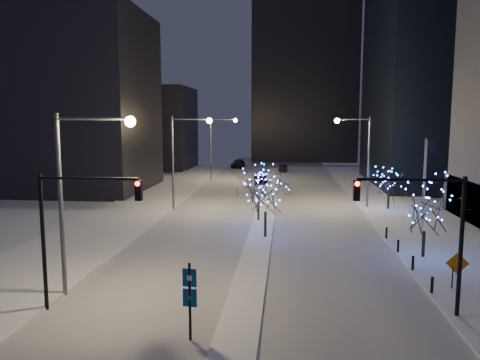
# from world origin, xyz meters

# --- Properties ---
(ground) EXTENTS (160.00, 160.00, 0.00)m
(ground) POSITION_xyz_m (0.00, 0.00, 0.00)
(ground) COLOR white
(ground) RESTS_ON ground
(road) EXTENTS (20.00, 130.00, 0.02)m
(road) POSITION_xyz_m (0.00, 35.00, 0.01)
(road) COLOR silver
(road) RESTS_ON ground
(median) EXTENTS (2.00, 80.00, 0.15)m
(median) POSITION_xyz_m (0.00, 30.00, 0.07)
(median) COLOR silver
(median) RESTS_ON ground
(east_sidewalk) EXTENTS (10.00, 90.00, 0.15)m
(east_sidewalk) POSITION_xyz_m (15.00, 20.00, 0.07)
(east_sidewalk) COLOR silver
(east_sidewalk) RESTS_ON ground
(west_sidewalk) EXTENTS (8.00, 90.00, 0.15)m
(west_sidewalk) POSITION_xyz_m (-14.00, 20.00, 0.07)
(west_sidewalk) COLOR silver
(west_sidewalk) RESTS_ON ground
(filler_west_near) EXTENTS (22.00, 18.00, 24.00)m
(filler_west_near) POSITION_xyz_m (-28.00, 40.00, 12.00)
(filler_west_near) COLOR black
(filler_west_near) RESTS_ON ground
(filler_west_far) EXTENTS (18.00, 16.00, 16.00)m
(filler_west_far) POSITION_xyz_m (-26.00, 70.00, 8.00)
(filler_west_far) COLOR black
(filler_west_far) RESTS_ON ground
(horizon_block) EXTENTS (24.00, 14.00, 42.00)m
(horizon_block) POSITION_xyz_m (6.00, 92.00, 21.00)
(horizon_block) COLOR black
(horizon_block) RESTS_ON ground
(street_lamp_w_near) EXTENTS (4.40, 0.56, 10.00)m
(street_lamp_w_near) POSITION_xyz_m (-8.94, 2.00, 6.50)
(street_lamp_w_near) COLOR #595E66
(street_lamp_w_near) RESTS_ON ground
(street_lamp_w_mid) EXTENTS (4.40, 0.56, 10.00)m
(street_lamp_w_mid) POSITION_xyz_m (-8.94, 27.00, 6.50)
(street_lamp_w_mid) COLOR #595E66
(street_lamp_w_mid) RESTS_ON ground
(street_lamp_w_far) EXTENTS (4.40, 0.56, 10.00)m
(street_lamp_w_far) POSITION_xyz_m (-8.94, 52.00, 6.50)
(street_lamp_w_far) COLOR #595E66
(street_lamp_w_far) RESTS_ON ground
(street_lamp_east) EXTENTS (3.90, 0.56, 10.00)m
(street_lamp_east) POSITION_xyz_m (10.08, 30.00, 6.45)
(street_lamp_east) COLOR #595E66
(street_lamp_east) RESTS_ON ground
(traffic_signal_west) EXTENTS (5.26, 0.43, 7.00)m
(traffic_signal_west) POSITION_xyz_m (-8.44, -0.00, 4.76)
(traffic_signal_west) COLOR black
(traffic_signal_west) RESTS_ON ground
(traffic_signal_east) EXTENTS (5.26, 0.43, 7.00)m
(traffic_signal_east) POSITION_xyz_m (8.94, 1.00, 4.76)
(traffic_signal_east) COLOR black
(traffic_signal_east) RESTS_ON ground
(flagpoles) EXTENTS (1.35, 2.60, 8.00)m
(flagpoles) POSITION_xyz_m (13.37, 17.25, 4.80)
(flagpoles) COLOR silver
(flagpoles) RESTS_ON east_sidewalk
(bollards) EXTENTS (0.16, 12.16, 0.90)m
(bollards) POSITION_xyz_m (10.20, 10.00, 0.60)
(bollards) COLOR black
(bollards) RESTS_ON east_sidewalk
(car_near) EXTENTS (2.46, 4.79, 1.56)m
(car_near) POSITION_xyz_m (-1.84, 49.30, 0.78)
(car_near) COLOR black
(car_near) RESTS_ON ground
(car_mid) EXTENTS (1.69, 4.26, 1.38)m
(car_mid) POSITION_xyz_m (1.50, 65.82, 0.69)
(car_mid) COLOR black
(car_mid) RESTS_ON ground
(car_far) EXTENTS (2.70, 5.59, 1.57)m
(car_far) POSITION_xyz_m (-7.64, 71.71, 0.78)
(car_far) COLOR black
(car_far) RESTS_ON ground
(holiday_tree_median_near) EXTENTS (4.95, 4.95, 5.48)m
(holiday_tree_median_near) POSITION_xyz_m (0.45, 15.63, 3.76)
(holiday_tree_median_near) COLOR black
(holiday_tree_median_near) RESTS_ON median
(holiday_tree_median_far) EXTENTS (4.46, 4.46, 5.19)m
(holiday_tree_median_far) POSITION_xyz_m (-0.50, 22.09, 3.44)
(holiday_tree_median_far) COLOR black
(holiday_tree_median_far) RESTS_ON median
(holiday_tree_plaza_near) EXTENTS (4.85, 4.85, 5.61)m
(holiday_tree_plaza_near) POSITION_xyz_m (11.69, 11.08, 3.68)
(holiday_tree_plaza_near) COLOR black
(holiday_tree_plaza_near) RESTS_ON east_sidewalk
(holiday_tree_plaza_far) EXTENTS (4.02, 4.02, 4.36)m
(holiday_tree_plaza_far) POSITION_xyz_m (13.04, 29.02, 3.01)
(holiday_tree_plaza_far) COLOR black
(holiday_tree_plaza_far) RESTS_ON east_sidewalk
(wayfinding_sign) EXTENTS (0.63, 0.16, 3.51)m
(wayfinding_sign) POSITION_xyz_m (-2.00, -2.58, 2.16)
(wayfinding_sign) COLOR black
(wayfinding_sign) RESTS_ON ground
(construction_sign) EXTENTS (1.29, 0.07, 2.12)m
(construction_sign) POSITION_xyz_m (11.76, 4.79, 1.43)
(construction_sign) COLOR black
(construction_sign) RESTS_ON east_sidewalk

